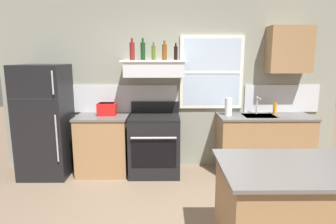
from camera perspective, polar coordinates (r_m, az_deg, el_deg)
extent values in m
cube|color=gray|center=(4.70, 0.48, 5.37)|extent=(5.40, 0.06, 2.70)
cube|color=silver|center=(4.81, -13.37, 2.55)|extent=(2.50, 0.02, 0.44)
cube|color=silver|center=(5.05, 21.37, 2.49)|extent=(1.20, 0.02, 0.44)
cube|color=white|center=(4.70, 8.53, 7.69)|extent=(1.00, 0.04, 1.15)
cube|color=silver|center=(4.68, 8.55, 7.68)|extent=(0.90, 0.01, 1.05)
cube|color=white|center=(4.68, 8.56, 7.68)|extent=(0.90, 0.02, 0.04)
cube|color=black|center=(4.76, -22.99, -1.64)|extent=(0.70, 0.68, 1.68)
cube|color=#333333|center=(4.38, -25.03, 2.30)|extent=(0.69, 0.00, 0.01)
cylinder|color=#A5A8AD|center=(4.35, -20.99, -4.88)|extent=(0.02, 0.02, 0.67)
cylinder|color=#A5A8AD|center=(4.22, -21.71, 5.39)|extent=(0.02, 0.02, 0.32)
cube|color=#9E754C|center=(4.66, -12.56, -6.38)|extent=(0.76, 0.60, 0.88)
cube|color=#605E5B|center=(4.55, -12.80, -0.89)|extent=(0.79, 0.63, 0.03)
cube|color=red|center=(4.55, -11.87, 0.57)|extent=(0.28, 0.20, 0.19)
cube|color=black|center=(4.54, -11.91, 1.68)|extent=(0.24, 0.16, 0.01)
cube|color=black|center=(4.58, -13.67, 1.00)|extent=(0.02, 0.03, 0.02)
cube|color=black|center=(4.53, -2.64, -6.71)|extent=(0.76, 0.64, 0.87)
cube|color=black|center=(4.41, -2.69, -1.06)|extent=(0.76, 0.64, 0.04)
cube|color=black|center=(4.67, -2.57, 0.99)|extent=(0.76, 0.06, 0.18)
cube|color=black|center=(4.22, -2.79, -8.24)|extent=(0.65, 0.01, 0.40)
cylinder|color=silver|center=(4.11, -2.84, -5.10)|extent=(0.65, 0.03, 0.03)
cube|color=silver|center=(4.42, -2.72, 8.38)|extent=(0.88, 0.48, 0.22)
cube|color=#262628|center=(4.20, -2.83, 7.16)|extent=(0.75, 0.02, 0.04)
cube|color=white|center=(4.41, -2.74, 9.97)|extent=(0.96, 0.52, 0.02)
cylinder|color=maroon|center=(4.39, -7.03, 11.71)|extent=(0.07, 0.07, 0.25)
cylinder|color=maroon|center=(4.39, -7.08, 13.76)|extent=(0.03, 0.03, 0.06)
cylinder|color=#143819|center=(4.47, -4.94, 11.77)|extent=(0.07, 0.07, 0.26)
cylinder|color=#143819|center=(4.48, -4.98, 13.83)|extent=(0.03, 0.03, 0.06)
cylinder|color=#4C601E|center=(4.47, -2.85, 11.50)|extent=(0.06, 0.06, 0.21)
cylinder|color=#4C601E|center=(4.47, -2.87, 13.20)|extent=(0.03, 0.03, 0.05)
cylinder|color=brown|center=(4.38, -0.70, 11.62)|extent=(0.07, 0.07, 0.23)
cylinder|color=brown|center=(4.39, -0.71, 13.47)|extent=(0.03, 0.03, 0.06)
cylinder|color=black|center=(4.46, 1.53, 11.46)|extent=(0.06, 0.06, 0.20)
cylinder|color=black|center=(4.46, 1.54, 13.09)|extent=(0.02, 0.02, 0.05)
cube|color=#9E754C|center=(4.81, 18.18, -6.12)|extent=(1.40, 0.60, 0.88)
cube|color=#605E5B|center=(4.70, 18.51, -0.80)|extent=(1.43, 0.63, 0.03)
cube|color=#B7BABC|center=(4.65, 17.43, -0.75)|extent=(0.48, 0.36, 0.01)
cylinder|color=silver|center=(4.76, 17.02, 1.31)|extent=(0.03, 0.03, 0.28)
cylinder|color=silver|center=(4.66, 17.39, 2.60)|extent=(0.02, 0.16, 0.02)
cylinder|color=white|center=(4.52, 11.79, 1.02)|extent=(0.11, 0.11, 0.27)
cylinder|color=orange|center=(4.84, 20.22, 0.67)|extent=(0.06, 0.06, 0.18)
cube|color=#9E754C|center=(2.89, 24.41, -18.29)|extent=(1.32, 0.82, 0.88)
cube|color=#605E5B|center=(2.71, 25.18, -9.79)|extent=(1.40, 0.90, 0.03)
cube|color=#9E754C|center=(4.87, 22.66, 11.22)|extent=(0.64, 0.32, 0.70)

